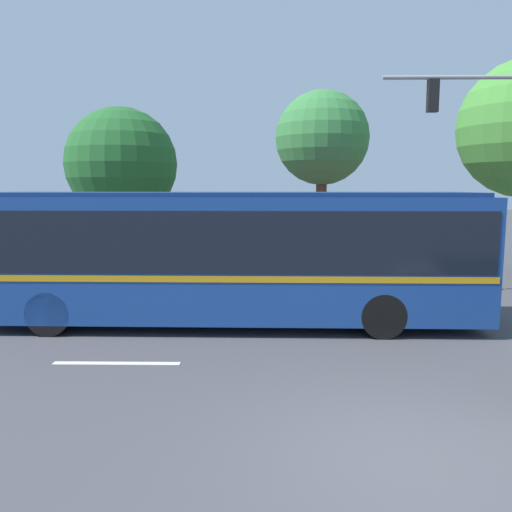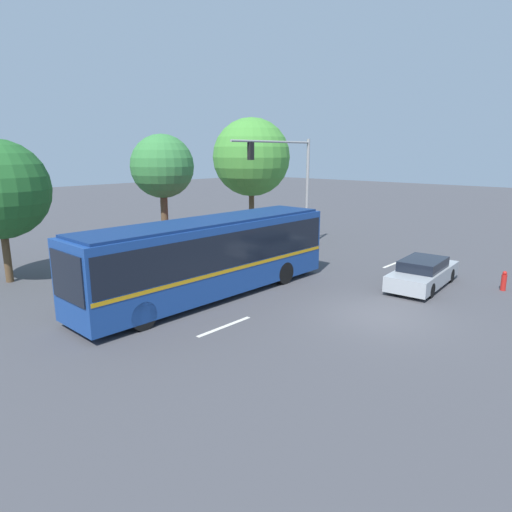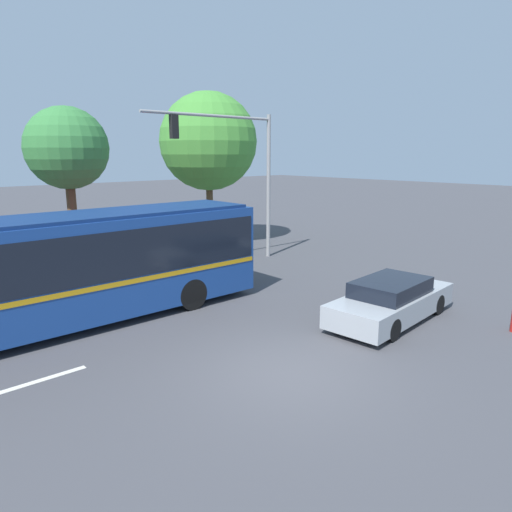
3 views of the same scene
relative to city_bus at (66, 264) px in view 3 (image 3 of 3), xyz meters
The scene contains 9 objects.
ground_plane 7.01m from the city_bus, 68.19° to the right, with size 140.00×140.00×0.00m, color #444449.
city_bus is the anchor object (origin of this frame).
sedan_foreground 9.39m from the city_bus, 39.42° to the right, with size 4.86×2.12×1.26m.
traffic_light_pole 9.76m from the city_bus, 18.04° to the left, with size 6.55×0.24×6.56m.
flowering_hedge 5.84m from the city_bus, 53.82° to the left, with size 8.49×1.41×1.44m.
street_tree_centre 8.15m from the city_bus, 67.33° to the left, with size 3.39×3.39×6.75m.
street_tree_right 13.54m from the city_bus, 35.50° to the left, with size 5.16×5.16×8.04m.
lane_stripe_near 3.93m from the city_bus, 124.49° to the right, with size 2.40×0.16×0.01m, color silver.
lane_stripe_mid 10.88m from the city_bus, 17.00° to the right, with size 2.40×0.16×0.01m, color silver.
Camera 3 is at (-7.03, -6.62, 4.84)m, focal length 32.59 mm.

